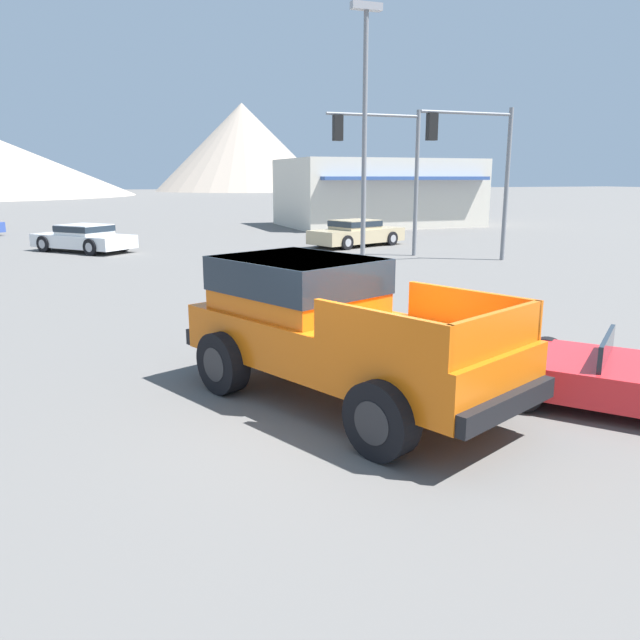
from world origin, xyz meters
The scene contains 8 objects.
ground_plane centered at (0.00, 0.00, 0.00)m, with size 320.00×320.00×0.00m, color #5B5956.
orange_pickup_truck centered at (-0.18, 0.75, 1.09)m, with size 3.74×5.41×1.93m.
parked_car_white centered at (-3.49, 20.81, 0.59)m, with size 4.28×4.47×1.13m.
parked_car_tan centered at (8.09, 18.89, 0.60)m, with size 4.87×3.23×1.18m.
traffic_light_main centered at (7.40, 14.89, 3.89)m, with size 3.84×0.38×5.55m.
traffic_light_crosswalk centered at (9.89, 12.54, 3.84)m, with size 3.74×0.38×5.49m.
street_lamp_post centered at (4.41, 9.90, 4.64)m, with size 0.90×0.24×7.74m.
storefront_building centered at (14.26, 29.79, 2.08)m, with size 11.77×8.26×4.15m.
Camera 1 is at (-3.19, -7.14, 3.06)m, focal length 35.00 mm.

